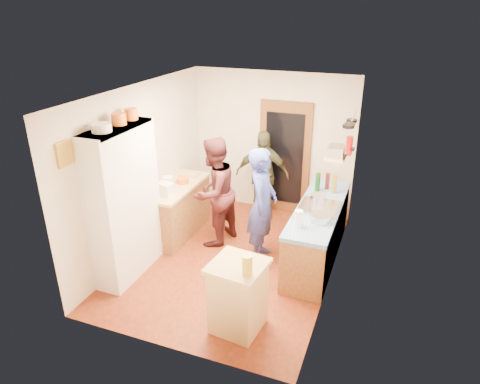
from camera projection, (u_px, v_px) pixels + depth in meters
The scene contains 44 objects.
floor at pixel (233, 260), 6.67m from camera, with size 3.00×4.00×0.02m, color maroon.
ceiling at pixel (231, 90), 5.61m from camera, with size 3.00×4.00×0.02m, color silver.
wall_back at pixel (272, 143), 7.86m from camera, with size 3.00×0.02×2.60m, color silver.
wall_front at pixel (160, 252), 4.42m from camera, with size 3.00×0.02×2.60m, color silver.
wall_left at pixel (142, 169), 6.63m from camera, with size 0.02×4.00×2.60m, color silver.
wall_right at pixel (338, 198), 5.65m from camera, with size 0.02×4.00×2.60m, color silver.
door_frame at pixel (284, 158), 7.84m from camera, with size 0.95×0.06×2.10m, color brown.
door_glass at pixel (284, 159), 7.81m from camera, with size 0.70×0.02×1.70m, color black.
hutch_body at pixel (124, 203), 5.96m from camera, with size 0.40×1.20×2.20m, color white.
hutch_top_shelf at pixel (115, 128), 5.52m from camera, with size 0.40×1.14×0.04m, color white.
plate_stack at pixel (101, 128), 5.26m from camera, with size 0.25×0.25×0.10m, color white.
orange_pot_a at pixel (119, 119), 5.56m from camera, with size 0.19×0.19×0.15m, color orange.
orange_pot_b at pixel (131, 114), 5.80m from camera, with size 0.17×0.17×0.16m, color orange.
left_counter_base at pixel (177, 211), 7.27m from camera, with size 0.60×1.40×0.85m, color #A06F39.
left_counter_top at pixel (175, 186), 7.08m from camera, with size 0.64×1.44×0.05m, color tan.
toaster at pixel (165, 189), 6.68m from camera, with size 0.26×0.17×0.19m, color white.
kettle at pixel (168, 182), 6.94m from camera, with size 0.17×0.17×0.19m, color white.
orange_bowl at pixel (183, 180), 7.14m from camera, with size 0.20×0.20×0.09m, color orange.
chopping_board at pixel (189, 174), 7.47m from camera, with size 0.30×0.22×0.03m, color tan.
right_counter_base at pixel (317, 234), 6.53m from camera, with size 0.60×2.20×0.84m, color #A06F39.
right_counter_top at pixel (320, 208), 6.35m from camera, with size 0.62×2.22×0.06m, color #024EB2.
hob at pixel (319, 207), 6.26m from camera, with size 0.55×0.58×0.04m, color silver.
pot_on_hob at pixel (317, 199), 6.32m from camera, with size 0.21×0.21×0.14m, color silver.
bottle_a at pixel (318, 182), 6.79m from camera, with size 0.08×0.08×0.30m, color #143F14.
bottle_b at pixel (327, 181), 6.87m from camera, with size 0.07×0.07×0.27m, color #591419.
bottle_c at pixel (334, 184), 6.71m from camera, with size 0.08×0.08×0.32m, color olive.
paper_towel at pixel (299, 219), 5.71m from camera, with size 0.11×0.11×0.24m, color white.
mixing_bowl at pixel (320, 218), 5.86m from camera, with size 0.28×0.28×0.11m, color silver.
island_base at pixel (238, 298), 5.11m from camera, with size 0.55×0.55×0.86m, color tan.
island_top at pixel (238, 266), 4.92m from camera, with size 0.62×0.62×0.05m, color tan.
cutting_board at pixel (236, 262), 4.98m from camera, with size 0.35×0.28×0.02m, color white.
oil_jar at pixel (247, 265), 4.69m from camera, with size 0.12×0.12×0.23m, color #AD9E2D.
pan_rail at pixel (355, 116), 6.66m from camera, with size 0.02×0.02×0.65m, color silver.
pan_hang_a at pixel (348, 126), 6.59m from camera, with size 0.18×0.18×0.05m, color black.
pan_hang_b at pixel (350, 124), 6.77m from camera, with size 0.16×0.16×0.05m, color black.
pan_hang_c at pixel (352, 121), 6.93m from camera, with size 0.17×0.17×0.05m, color black.
wall_shelf at pixel (336, 157), 5.92m from camera, with size 0.26×0.42×0.03m, color tan.
radio at pixel (336, 151), 5.88m from camera, with size 0.22×0.30×0.15m, color silver.
ext_bracket at pixel (353, 149), 7.05m from camera, with size 0.06×0.10×0.04m, color black.
fire_extinguisher at pixel (349, 146), 7.05m from camera, with size 0.11×0.11×0.32m, color red.
picture_frame at pixel (65, 153), 4.99m from camera, with size 0.03×0.25×0.30m, color gold.
person_hob at pixel (264, 207), 6.34m from camera, with size 0.65×0.43×1.79m, color #303A92.
person_left at pixel (217, 192), 6.83m from camera, with size 0.87×0.68×1.79m, color #441B1E.
person_back at pixel (263, 175), 7.70m from camera, with size 0.96×0.40×1.64m, color #3D3F27.
Camera 1 is at (2.12, -5.26, 3.66)m, focal length 32.00 mm.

